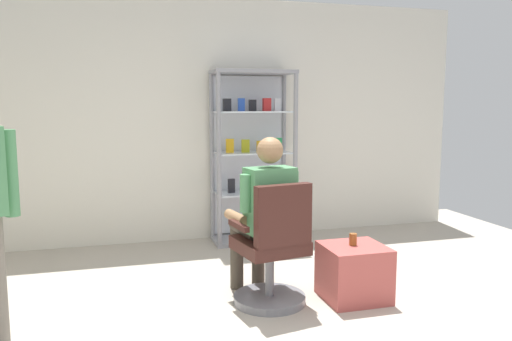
{
  "coord_description": "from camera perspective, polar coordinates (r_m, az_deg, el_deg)",
  "views": [
    {
      "loc": [
        -1.06,
        -2.64,
        1.53
      ],
      "look_at": [
        0.03,
        1.23,
        1.0
      ],
      "focal_mm": 35.23,
      "sensor_mm": 36.0,
      "label": 1
    }
  ],
  "objects": [
    {
      "name": "tea_glass",
      "position": [
        4.05,
        10.96,
        -7.68
      ],
      "size": [
        0.06,
        0.06,
        0.09
      ],
      "primitive_type": "cylinder",
      "color": "brown",
      "rests_on": "storage_crate"
    },
    {
      "name": "storage_crate",
      "position": [
        4.11,
        11.03,
        -11.28
      ],
      "size": [
        0.48,
        0.46,
        0.43
      ],
      "primitive_type": "cube",
      "color": "#B24C47",
      "rests_on": "ground"
    },
    {
      "name": "back_wall",
      "position": [
        5.74,
        -5.01,
        5.68
      ],
      "size": [
        6.0,
        0.1,
        2.7
      ],
      "primitive_type": "cube",
      "color": "silver",
      "rests_on": "ground"
    },
    {
      "name": "display_cabinet_main",
      "position": [
        5.63,
        -0.51,
        1.78
      ],
      "size": [
        0.9,
        0.45,
        1.9
      ],
      "color": "gray",
      "rests_on": "ground"
    },
    {
      "name": "office_chair",
      "position": [
        3.86,
        1.94,
        -9.6
      ],
      "size": [
        0.61,
        0.57,
        0.96
      ],
      "color": "slate",
      "rests_on": "ground"
    },
    {
      "name": "seated_shopkeeper",
      "position": [
        3.93,
        0.84,
        -4.52
      ],
      "size": [
        0.54,
        0.61,
        1.29
      ],
      "color": "#3F382D",
      "rests_on": "ground"
    }
  ]
}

